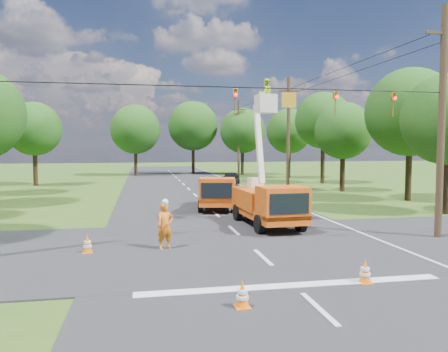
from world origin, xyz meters
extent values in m
plane|color=#2C5318|center=(0.00, 20.00, 0.00)|extent=(140.00, 140.00, 0.00)
cube|color=black|center=(0.00, 20.00, 0.00)|extent=(12.00, 100.00, 0.06)
cube|color=black|center=(0.00, 2.00, 0.00)|extent=(56.00, 10.00, 0.07)
cube|color=silver|center=(0.00, -3.20, 0.00)|extent=(9.00, 0.45, 0.02)
cube|color=silver|center=(5.60, 20.00, 0.00)|extent=(0.12, 90.00, 0.02)
cube|color=#EC5910|center=(1.93, 6.10, 0.69)|extent=(2.46, 5.89, 0.43)
cube|color=#EC5910|center=(2.05, 4.04, 1.44)|extent=(2.21, 1.76, 1.44)
cube|color=black|center=(2.10, 3.22, 1.49)|extent=(1.83, 0.17, 0.91)
cube|color=#EC5910|center=(1.88, 6.87, 1.30)|extent=(2.47, 3.69, 0.96)
cylinder|color=black|center=(1.03, 4.22, 0.44)|extent=(0.36, 0.90, 0.89)
cylinder|color=black|center=(3.05, 4.34, 0.44)|extent=(0.36, 0.90, 0.89)
cylinder|color=black|center=(0.81, 7.87, 0.44)|extent=(0.36, 0.90, 0.89)
cylinder|color=black|center=(2.83, 7.99, 0.44)|extent=(0.36, 0.90, 0.89)
cube|color=silver|center=(1.82, 7.93, 2.02)|extent=(0.76, 0.76, 0.53)
cube|color=silver|center=(1.85, 7.40, 4.14)|extent=(0.35, 1.30, 4.17)
cube|color=silver|center=(1.91, 6.39, 6.11)|extent=(0.97, 0.97, 0.91)
imported|color=#C6E526|center=(1.91, 6.39, 6.57)|extent=(0.89, 0.76, 1.59)
cube|color=#EC5910|center=(0.57, 12.50, 0.68)|extent=(3.17, 5.93, 0.42)
cube|color=#EC5910|center=(0.15, 10.53, 1.41)|extent=(2.35, 1.98, 1.41)
cube|color=black|center=(-0.01, 9.74, 1.45)|extent=(1.76, 0.42, 0.89)
cube|color=#EC5910|center=(0.72, 13.23, 1.27)|extent=(2.87, 3.85, 0.94)
cylinder|color=black|center=(-0.76, 10.96, 0.43)|extent=(0.47, 0.91, 0.86)
cylinder|color=black|center=(1.17, 10.55, 0.43)|extent=(0.47, 0.91, 0.86)
cylinder|color=black|center=(-0.03, 14.45, 0.43)|extent=(0.47, 0.91, 0.86)
cylinder|color=black|center=(1.89, 14.04, 0.43)|extent=(0.47, 0.91, 0.86)
imported|color=#FF5C15|center=(-3.36, 2.01, 0.92)|extent=(0.78, 0.65, 1.83)
imported|color=black|center=(4.69, 28.69, 0.67)|extent=(2.82, 4.21, 1.33)
cone|color=orange|center=(-1.82, -4.55, 0.38)|extent=(0.36, 0.36, 0.70)
cube|color=orange|center=(-1.82, -4.55, 0.04)|extent=(0.38, 0.38, 0.04)
cylinder|color=white|center=(-1.82, -4.55, 0.44)|extent=(0.26, 0.26, 0.09)
cylinder|color=white|center=(-1.82, -4.55, 0.29)|extent=(0.31, 0.31, 0.09)
cone|color=orange|center=(2.14, -3.31, 0.38)|extent=(0.36, 0.36, 0.70)
cube|color=orange|center=(2.14, -3.31, 0.04)|extent=(0.38, 0.38, 0.04)
cylinder|color=white|center=(2.14, -3.31, 0.44)|extent=(0.26, 0.26, 0.09)
cylinder|color=white|center=(2.14, -3.31, 0.29)|extent=(0.31, 0.31, 0.09)
cone|color=orange|center=(2.52, 8.52, 0.38)|extent=(0.36, 0.36, 0.70)
cube|color=orange|center=(2.52, 8.52, 0.04)|extent=(0.38, 0.38, 0.04)
cylinder|color=white|center=(2.52, 8.52, 0.44)|extent=(0.26, 0.26, 0.09)
cylinder|color=white|center=(2.52, 8.52, 0.29)|extent=(0.31, 0.31, 0.09)
cone|color=orange|center=(1.92, 10.95, 0.38)|extent=(0.36, 0.36, 0.70)
cube|color=orange|center=(1.92, 10.95, 0.04)|extent=(0.38, 0.38, 0.04)
cylinder|color=white|center=(1.92, 10.95, 0.44)|extent=(0.26, 0.26, 0.09)
cylinder|color=white|center=(1.92, 10.95, 0.29)|extent=(0.31, 0.31, 0.09)
cone|color=orange|center=(-6.25, 1.89, 0.38)|extent=(0.36, 0.36, 0.70)
cube|color=orange|center=(-6.25, 1.89, 0.04)|extent=(0.38, 0.38, 0.04)
cylinder|color=white|center=(-6.25, 1.89, 0.44)|extent=(0.26, 0.26, 0.09)
cylinder|color=white|center=(-6.25, 1.89, 0.29)|extent=(0.31, 0.31, 0.09)
cone|color=orange|center=(3.43, 15.49, 0.38)|extent=(0.36, 0.36, 0.70)
cube|color=orange|center=(3.43, 15.49, 0.04)|extent=(0.38, 0.38, 0.04)
cylinder|color=white|center=(3.43, 15.49, 0.44)|extent=(0.26, 0.26, 0.09)
cylinder|color=white|center=(3.43, 15.49, 0.29)|extent=(0.31, 0.31, 0.09)
cylinder|color=#4C3823|center=(8.50, 2.00, 5.00)|extent=(0.30, 0.30, 10.00)
cube|color=#4C3823|center=(8.50, 2.00, 8.80)|extent=(1.80, 0.12, 0.12)
cylinder|color=#4C3823|center=(8.50, 22.00, 5.00)|extent=(0.30, 0.30, 10.00)
cube|color=#4C3823|center=(8.50, 22.00, 8.80)|extent=(1.80, 0.12, 0.12)
cylinder|color=#4C3823|center=(8.50, 42.00, 5.00)|extent=(0.30, 0.30, 10.00)
cube|color=#4C3823|center=(8.50, 42.00, 8.80)|extent=(1.80, 0.12, 0.12)
cylinder|color=black|center=(-0.50, 2.00, 6.30)|extent=(18.00, 0.04, 0.04)
cube|color=orange|center=(1.60, 2.00, 5.85)|extent=(0.60, 0.05, 0.60)
imported|color=orange|center=(-0.60, 2.00, 5.75)|extent=(0.16, 0.20, 1.00)
sphere|color=#FF0C0C|center=(-0.60, 1.88, 6.00)|extent=(0.14, 0.14, 0.14)
imported|color=orange|center=(3.60, 2.00, 5.75)|extent=(0.16, 0.20, 1.00)
sphere|color=#FF0C0C|center=(3.60, 1.88, 6.00)|extent=(0.14, 0.14, 0.14)
imported|color=orange|center=(6.20, 2.00, 5.75)|extent=(0.16, 0.20, 1.00)
sphere|color=#FF0C0C|center=(6.20, 1.88, 6.00)|extent=(0.14, 0.14, 0.14)
cylinder|color=#382616|center=(-14.80, 32.00, 2.02)|extent=(0.44, 0.44, 4.05)
sphere|color=#1C4813|center=(-14.80, 32.00, 5.70)|extent=(5.40, 5.40, 5.40)
cylinder|color=#382616|center=(13.50, 8.00, 1.98)|extent=(0.44, 0.44, 3.96)
cylinder|color=#382616|center=(15.00, 14.00, 2.29)|extent=(0.44, 0.44, 4.58)
sphere|color=#1C4813|center=(15.00, 14.00, 6.45)|extent=(6.40, 6.40, 6.40)
cylinder|color=#382616|center=(13.20, 21.00, 1.89)|extent=(0.44, 0.44, 3.78)
sphere|color=#1C4813|center=(13.20, 21.00, 5.33)|extent=(5.00, 5.00, 5.00)
cylinder|color=#382616|center=(14.80, 29.00, 2.38)|extent=(0.44, 0.44, 4.75)
sphere|color=#1C4813|center=(14.80, 29.00, 6.70)|extent=(6.00, 6.00, 6.00)
cylinder|color=#382616|center=(13.80, 37.00, 2.07)|extent=(0.44, 0.44, 4.14)
sphere|color=#1C4813|center=(13.80, 37.00, 5.83)|extent=(5.60, 5.60, 5.60)
cylinder|color=#382616|center=(-5.00, 45.00, 2.20)|extent=(0.44, 0.44, 4.40)
sphere|color=#1C4813|center=(-5.00, 45.00, 6.20)|extent=(6.60, 6.60, 6.60)
cylinder|color=#382616|center=(3.00, 47.00, 2.42)|extent=(0.44, 0.44, 4.84)
sphere|color=#1C4813|center=(3.00, 47.00, 6.82)|extent=(7.00, 7.00, 7.00)
cylinder|color=#382616|center=(9.50, 44.00, 2.16)|extent=(0.44, 0.44, 4.31)
sphere|color=#1C4813|center=(9.50, 44.00, 6.08)|extent=(6.20, 6.20, 6.20)
camera|label=1|loc=(-4.22, -14.81, 4.03)|focal=35.00mm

